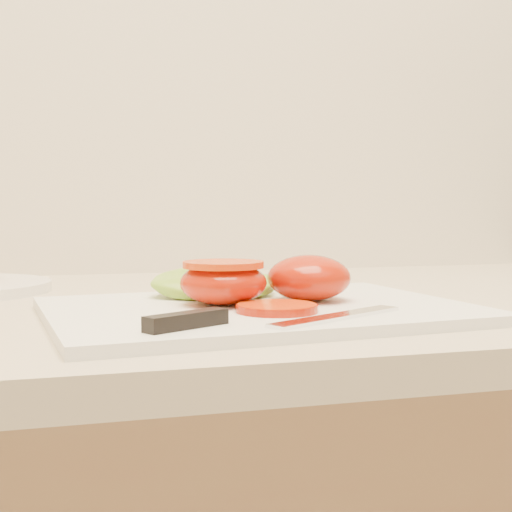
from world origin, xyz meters
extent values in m
cube|color=beige|center=(0.00, 1.98, 1.35)|extent=(4.00, 0.05, 2.70)
cube|color=white|center=(-0.44, 1.54, 0.94)|extent=(0.41, 0.31, 0.01)
ellipsoid|color=#B31A00|center=(-0.39, 1.56, 0.96)|extent=(0.08, 0.08, 0.04)
ellipsoid|color=#B31A00|center=(-0.47, 1.56, 0.96)|extent=(0.08, 0.08, 0.04)
cylinder|color=red|center=(-0.47, 1.56, 0.98)|extent=(0.08, 0.08, 0.01)
cylinder|color=#DB4D0B|center=(-0.44, 1.50, 0.94)|extent=(0.07, 0.07, 0.01)
ellipsoid|color=#90C233|center=(-0.46, 1.62, 0.95)|extent=(0.13, 0.09, 0.02)
cube|color=silver|center=(-0.40, 1.45, 0.94)|extent=(0.14, 0.09, 0.00)
cube|color=black|center=(-0.53, 1.44, 0.95)|extent=(0.07, 0.05, 0.01)
camera|label=1|loc=(-0.62, 0.92, 1.03)|focal=50.00mm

